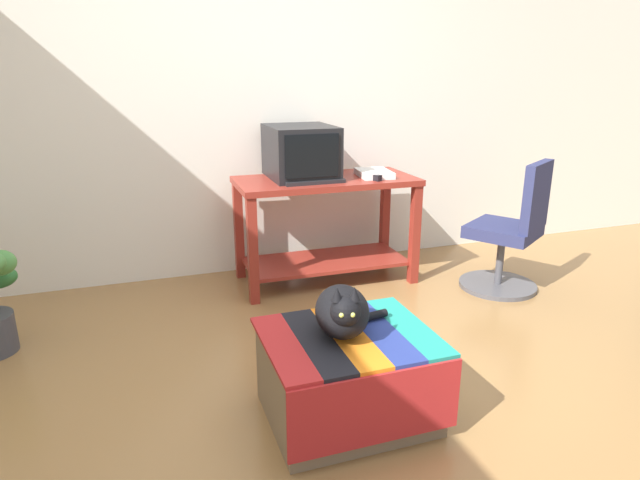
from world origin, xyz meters
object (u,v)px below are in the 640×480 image
object	(u,v)px
book	(374,173)
stapler	(374,177)
ottoman_with_blanket	(348,376)
desk	(326,212)
office_chair	(511,235)
cat	(343,311)
tv_monitor	(301,153)
keyboard	(313,181)

from	to	relation	value
book	stapler	xyz separation A→B (m)	(-0.06, -0.13, -0.00)
ottoman_with_blanket	desk	bearing A→B (deg)	73.81
ottoman_with_blanket	office_chair	distance (m)	1.86
cat	stapler	xyz separation A→B (m)	(0.76, 1.37, 0.26)
tv_monitor	book	distance (m)	0.53
desk	ottoman_with_blanket	size ratio (longest dim) A/B	1.74
desk	tv_monitor	distance (m)	0.45
cat	office_chair	xyz separation A→B (m)	(1.59, 0.97, -0.11)
book	stapler	bearing A→B (deg)	-106.34
ottoman_with_blanket	office_chair	xyz separation A→B (m)	(1.56, 0.98, 0.19)
ottoman_with_blanket	book	bearing A→B (deg)	62.38
book	office_chair	distance (m)	1.01
ottoman_with_blanket	tv_monitor	bearing A→B (deg)	79.64
tv_monitor	ottoman_with_blanket	distance (m)	1.81
keyboard	office_chair	bearing A→B (deg)	-20.41
keyboard	office_chair	world-z (taller)	office_chair
keyboard	cat	distance (m)	1.48
cat	book	bearing A→B (deg)	76.68
desk	stapler	distance (m)	0.42
tv_monitor	ottoman_with_blanket	size ratio (longest dim) A/B	0.74
book	ottoman_with_blanket	distance (m)	1.79
desk	ottoman_with_blanket	xyz separation A→B (m)	(-0.45, -1.55, -0.30)
desk	keyboard	xyz separation A→B (m)	(-0.13, -0.13, 0.25)
desk	ottoman_with_blanket	world-z (taller)	desk
ottoman_with_blanket	stapler	world-z (taller)	stapler
cat	stapler	bearing A→B (deg)	76.25
tv_monitor	keyboard	bearing A→B (deg)	-83.86
desk	cat	world-z (taller)	desk
ottoman_with_blanket	cat	bearing A→B (deg)	152.95
book	office_chair	world-z (taller)	office_chair
desk	tv_monitor	world-z (taller)	tv_monitor
book	ottoman_with_blanket	size ratio (longest dim) A/B	0.42
desk	office_chair	distance (m)	1.26
desk	cat	size ratio (longest dim) A/B	3.12
office_chair	keyboard	bearing A→B (deg)	-52.56
desk	cat	distance (m)	1.61
keyboard	ottoman_with_blanket	distance (m)	1.56
desk	stapler	world-z (taller)	stapler
keyboard	book	xyz separation A→B (m)	(0.47, 0.08, 0.01)
book	cat	size ratio (longest dim) A/B	0.75
office_chair	stapler	xyz separation A→B (m)	(-0.83, 0.40, 0.37)
tv_monitor	book	bearing A→B (deg)	-13.78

